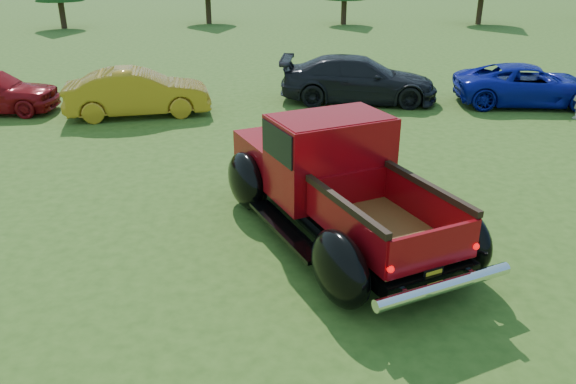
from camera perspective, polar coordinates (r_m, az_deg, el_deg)
The scene contains 5 objects.
ground at distance 9.76m, azimuth -3.14°, elevation -5.19°, with size 120.00×120.00×0.00m, color #2E4D16.
pickup_truck at distance 9.96m, azimuth 4.16°, elevation 1.66°, with size 4.22×5.95×2.08m.
show_car_yellow at distance 17.70m, azimuth -14.99°, elevation 9.73°, with size 1.48×4.24×1.40m, color #B37D17.
show_car_grey at distance 18.87m, azimuth 7.17°, elevation 11.29°, with size 2.07×5.09×1.48m, color black.
show_car_blue at distance 19.91m, azimuth 23.28°, elevation 9.96°, with size 2.14×4.64×1.29m, color #0D1490.
Camera 1 is at (0.03, -8.56, 4.69)m, focal length 35.00 mm.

